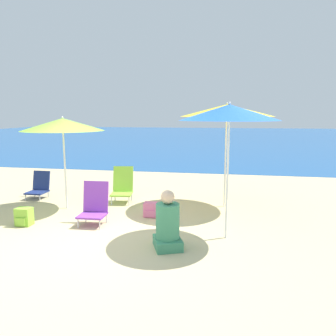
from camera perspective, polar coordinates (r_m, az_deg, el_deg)
name	(u,v)px	position (r m, az deg, el deg)	size (l,w,h in m)	color
ground_plane	(93,237)	(5.87, -12.93, -11.62)	(60.00, 60.00, 0.00)	#D1BA89
sea_water	(204,136)	(31.59, 6.26, 5.52)	(60.00, 40.00, 0.01)	#1E5699
beach_umbrella_lime	(63,125)	(7.44, -17.86, 7.21)	(1.76, 1.76, 2.03)	white
beach_umbrella_blue	(229,113)	(5.39, 10.64, 9.45)	(1.62, 1.62, 2.27)	white
beach_umbrella_yellow	(227,111)	(7.35, 10.21, 9.81)	(2.05, 2.05, 2.33)	white
beach_chair_lime	(122,186)	(7.92, -7.93, -3.06)	(0.56, 0.65, 0.83)	silver
beach_chair_purple	(94,205)	(6.45, -12.71, -6.24)	(0.51, 0.52, 0.80)	silver
beach_chair_navy	(39,186)	(8.84, -21.52, -2.98)	(0.44, 0.53, 0.66)	silver
person_seated_near	(168,225)	(5.16, -0.06, -9.89)	(0.55, 0.59, 0.93)	#3F8C66
backpack_lime	(24,217)	(6.80, -23.79, -7.79)	(0.28, 0.24, 0.34)	#8ECC3D
backpack_pink	(152,210)	(6.75, -2.86, -7.27)	(0.32, 0.21, 0.30)	pink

